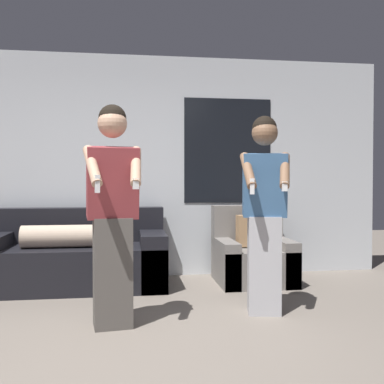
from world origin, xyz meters
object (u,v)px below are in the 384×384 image
(couch, at_px, (76,258))
(person_right, at_px, (264,211))
(armchair, at_px, (252,256))
(person_left, at_px, (113,212))

(couch, relative_size, person_right, 1.13)
(person_right, bearing_deg, armchair, 79.09)
(couch, bearing_deg, person_right, -35.09)
(couch, distance_m, armchair, 2.00)
(armchair, height_order, person_right, person_right)
(couch, bearing_deg, person_left, -72.48)
(armchair, height_order, person_left, person_left)
(person_left, relative_size, person_right, 1.02)
(armchair, bearing_deg, person_right, -100.91)
(couch, xyz_separation_m, armchair, (2.00, -0.03, -0.02))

